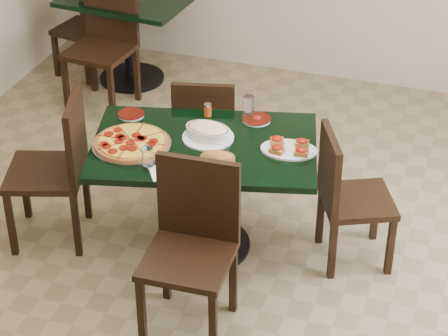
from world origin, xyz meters
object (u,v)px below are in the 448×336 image
(chair_left, at_px, (59,162))
(main_table, at_px, (204,170))
(back_table, at_px, (129,22))
(chair_right, at_px, (345,192))
(bread_basket, at_px, (218,159))
(chair_far, at_px, (205,129))
(chair_near, at_px, (193,237))
(bruschetta_platter, at_px, (289,148))
(back_chair_near, at_px, (105,36))
(pepperoni_pizza, at_px, (131,143))
(lasagna_casserole, at_px, (208,132))
(back_chair_left, at_px, (88,24))

(chair_left, bearing_deg, main_table, 83.62)
(back_table, relative_size, chair_right, 1.20)
(back_table, bearing_deg, chair_left, -72.17)
(bread_basket, bearing_deg, chair_far, 101.15)
(main_table, distance_m, chair_right, 0.84)
(main_table, relative_size, back_table, 1.39)
(chair_far, bearing_deg, chair_near, 93.06)
(chair_far, bearing_deg, bruschetta_platter, 130.00)
(bread_basket, bearing_deg, chair_right, 14.00)
(back_table, height_order, bread_basket, bread_basket)
(main_table, distance_m, back_chair_near, 2.10)
(chair_far, relative_size, pepperoni_pizza, 1.86)
(bread_basket, bearing_deg, chair_left, 165.43)
(main_table, xyz_separation_m, chair_right, (0.82, 0.15, -0.08))
(pepperoni_pizza, bearing_deg, chair_near, -40.94)
(main_table, bearing_deg, lasagna_casserole, 75.82)
(chair_far, distance_m, chair_near, 1.28)
(back_chair_near, xyz_separation_m, back_chair_left, (-0.35, 0.40, -0.10))
(chair_near, bearing_deg, main_table, 101.34)
(chair_far, height_order, back_chair_near, back_chair_near)
(bread_basket, bearing_deg, back_chair_left, 117.80)
(chair_left, bearing_deg, bread_basket, 71.26)
(chair_far, xyz_separation_m, pepperoni_pizza, (-0.19, -0.75, 0.29))
(back_table, xyz_separation_m, bread_basket, (1.52, -2.18, 0.26))
(chair_near, height_order, bruschetta_platter, chair_near)
(chair_right, distance_m, lasagna_casserole, 0.88)
(chair_left, bearing_deg, back_chair_left, -175.56)
(back_table, bearing_deg, back_chair_left, -172.34)
(back_chair_near, xyz_separation_m, pepperoni_pizza, (0.99, -1.72, 0.20))
(back_table, bearing_deg, chair_far, -45.18)
(back_chair_left, bearing_deg, main_table, 51.89)
(chair_right, bearing_deg, back_chair_near, 32.41)
(chair_left, relative_size, bread_basket, 4.41)
(chair_far, relative_size, chair_near, 0.88)
(chair_far, height_order, lasagna_casserole, chair_far)
(main_table, xyz_separation_m, back_chair_left, (-1.74, 1.97, -0.10))
(chair_near, xyz_separation_m, chair_right, (0.67, 0.78, -0.06))
(chair_right, xyz_separation_m, lasagna_casserole, (-0.82, -0.08, 0.31))
(back_chair_near, relative_size, bread_basket, 4.51)
(chair_right, relative_size, chair_left, 0.89)
(chair_far, height_order, chair_right, chair_right)
(chair_near, height_order, chair_left, chair_left)
(chair_near, height_order, back_chair_left, chair_near)
(chair_near, relative_size, back_chair_near, 0.97)
(chair_far, relative_size, lasagna_casserole, 2.83)
(main_table, bearing_deg, back_table, 110.49)
(back_chair_near, height_order, pepperoni_pizza, back_chair_near)
(chair_right, xyz_separation_m, pepperoni_pizza, (-1.22, -0.30, 0.28))
(main_table, bearing_deg, back_chair_left, 117.28)
(pepperoni_pizza, distance_m, lasagna_casserole, 0.45)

